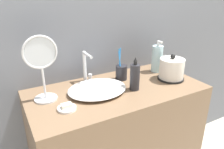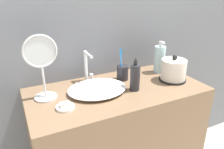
{
  "view_description": "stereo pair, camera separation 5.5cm",
  "coord_description": "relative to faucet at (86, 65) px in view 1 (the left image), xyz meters",
  "views": [
    {
      "loc": [
        -0.6,
        -0.76,
        1.42
      ],
      "look_at": [
        -0.04,
        0.26,
        0.95
      ],
      "focal_mm": 35.0,
      "sensor_mm": 36.0,
      "label": 1
    },
    {
      "loc": [
        -0.55,
        -0.78,
        1.42
      ],
      "look_at": [
        -0.04,
        0.26,
        0.95
      ],
      "focal_mm": 35.0,
      "sensor_mm": 36.0,
      "label": 2
    }
  ],
  "objects": [
    {
      "name": "shampoo_bottle",
      "position": [
        0.2,
        -0.25,
        -0.03
      ],
      "size": [
        0.06,
        0.06,
        0.2
      ],
      "color": "#28282D",
      "rests_on": "vanity_counter"
    },
    {
      "name": "toothbrush_cup",
      "position": [
        0.21,
        -0.08,
        -0.06
      ],
      "size": [
        0.08,
        0.08,
        0.21
      ],
      "color": "#232328",
      "rests_on": "vanity_counter"
    },
    {
      "name": "electric_kettle",
      "position": [
        0.5,
        -0.23,
        -0.04
      ],
      "size": [
        0.17,
        0.17,
        0.17
      ],
      "color": "black",
      "rests_on": "vanity_counter"
    },
    {
      "name": "vanity_counter",
      "position": [
        0.12,
        -0.19,
        -0.53
      ],
      "size": [
        1.05,
        0.52,
        0.85
      ],
      "color": "brown",
      "rests_on": "ground_plane"
    },
    {
      "name": "faucet",
      "position": [
        0.0,
        0.0,
        0.0
      ],
      "size": [
        0.06,
        0.13,
        0.2
      ],
      "color": "silver",
      "rests_on": "vanity_counter"
    },
    {
      "name": "vanity_mirror",
      "position": [
        -0.29,
        -0.12,
        0.09
      ],
      "size": [
        0.18,
        0.12,
        0.35
      ],
      "color": "silver",
      "rests_on": "vanity_counter"
    },
    {
      "name": "sink_basin",
      "position": [
        -0.01,
        -0.17,
        -0.09
      ],
      "size": [
        0.35,
        0.28,
        0.04
      ],
      "color": "white",
      "rests_on": "vanity_counter"
    },
    {
      "name": "wall_back",
      "position": [
        0.12,
        0.09,
        0.34
      ],
      "size": [
        6.0,
        0.04,
        2.6
      ],
      "color": "slate",
      "rests_on": "ground_plane"
    },
    {
      "name": "soap_dish",
      "position": [
        -0.22,
        -0.27,
        -0.1
      ],
      "size": [
        0.09,
        0.09,
        0.03
      ],
      "color": "white",
      "rests_on": "vanity_counter"
    },
    {
      "name": "lotion_bottle",
      "position": [
        0.51,
        -0.07,
        -0.01
      ],
      "size": [
        0.08,
        0.08,
        0.22
      ],
      "color": "silver",
      "rests_on": "vanity_counter"
    }
  ]
}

